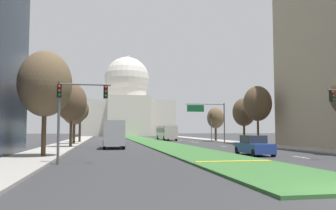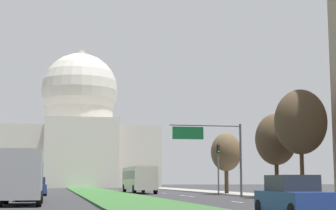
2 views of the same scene
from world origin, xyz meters
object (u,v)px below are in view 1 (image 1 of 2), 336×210
object	(u,v)px
street_tree_left_distant	(80,110)
sedan_lead_stopped	(254,146)
street_tree_left_far	(74,109)
sedan_midblock	(113,140)
box_truck_delivery	(114,134)
capitol_building	(127,105)
traffic_light_far_right	(211,123)
street_tree_right_far	(244,112)
street_tree_right_distant	(216,118)
traffic_light_near_left	(73,104)
overhead_guide_sign	(210,114)
street_tree_right_mid	(258,104)
sedan_distant	(111,137)
city_bus	(166,132)
street_tree_left_near	(45,84)
street_tree_left_mid	(71,102)

from	to	relation	value
street_tree_left_distant	sedan_lead_stopped	bearing A→B (deg)	-62.33
street_tree_left_far	sedan_midblock	distance (m)	8.01
street_tree_left_far	box_truck_delivery	bearing A→B (deg)	-64.70
capitol_building	traffic_light_far_right	distance (m)	68.62
street_tree_right_far	capitol_building	bearing A→B (deg)	99.43
sedan_midblock	box_truck_delivery	distance (m)	7.71
street_tree_right_distant	sedan_midblock	world-z (taller)	street_tree_right_distant
traffic_light_far_right	traffic_light_near_left	bearing A→B (deg)	-119.40
overhead_guide_sign	street_tree_right_mid	bearing A→B (deg)	-66.08
capitol_building	sedan_distant	xyz separation A→B (m)	(-6.84, -65.36, -10.37)
traffic_light_near_left	street_tree_left_distant	distance (m)	36.54
street_tree_right_far	city_bus	xyz separation A→B (m)	(-8.51, 19.78, -3.06)
street_tree_left_near	street_tree_right_distant	size ratio (longest dim) A/B	1.31
street_tree_left_near	sedan_midblock	bearing A→B (deg)	73.75
capitol_building	sedan_distant	distance (m)	66.53
street_tree_right_distant	capitol_building	bearing A→B (deg)	100.60
street_tree_left_mid	sedan_lead_stopped	size ratio (longest dim) A/B	1.70
traffic_light_near_left	street_tree_left_mid	size ratio (longest dim) A/B	0.67
city_bus	street_tree_left_far	bearing A→B (deg)	-133.59
capitol_building	street_tree_left_distant	xyz separation A→B (m)	(-12.11, -68.22, -5.80)
traffic_light_far_right	street_tree_left_mid	xyz separation A→B (m)	(-23.02, -17.08, 2.15)
sedan_distant	street_tree_left_far	bearing A→B (deg)	-119.09
street_tree_left_mid	street_tree_left_near	bearing A→B (deg)	-92.47
capitol_building	sedan_distant	bearing A→B (deg)	-95.98
street_tree_left_far	box_truck_delivery	distance (m)	13.11
street_tree_left_mid	street_tree_left_far	world-z (taller)	street_tree_left_mid
street_tree_right_far	sedan_midblock	world-z (taller)	street_tree_right_far
street_tree_right_far	sedan_lead_stopped	xyz separation A→B (m)	(-8.51, -22.10, -4.04)
street_tree_left_far	sedan_distant	world-z (taller)	street_tree_left_far
sedan_distant	capitol_building	bearing A→B (deg)	84.02
street_tree_left_mid	street_tree_right_distant	xyz separation A→B (m)	(24.35, 18.66, -1.14)
overhead_guide_sign	street_tree_left_near	size ratio (longest dim) A/B	0.79
street_tree_right_far	street_tree_left_distant	world-z (taller)	street_tree_left_distant
street_tree_left_distant	box_truck_delivery	xyz separation A→B (m)	(5.07, -18.66, -3.72)
traffic_light_far_right	street_tree_left_distant	world-z (taller)	street_tree_left_distant
traffic_light_near_left	street_tree_left_distant	bearing A→B (deg)	93.15
street_tree_left_near	street_tree_right_far	size ratio (longest dim) A/B	1.19
overhead_guide_sign	city_bus	size ratio (longest dim) A/B	0.60
street_tree_right_mid	sedan_midblock	size ratio (longest dim) A/B	1.75
street_tree_right_mid	box_truck_delivery	xyz separation A→B (m)	(-19.75, -4.14, -4.10)
street_tree_left_near	street_tree_left_far	bearing A→B (deg)	89.39
street_tree_right_mid	street_tree_right_far	xyz separation A→B (m)	(0.17, 5.19, -0.94)
traffic_light_near_left	sedan_distant	xyz separation A→B (m)	(3.27, 39.31, -2.97)
street_tree_left_near	street_tree_right_mid	size ratio (longest dim) A/B	1.01
traffic_light_near_left	street_tree_left_far	world-z (taller)	street_tree_left_far
street_tree_right_mid	street_tree_left_near	bearing A→B (deg)	-146.94
sedan_midblock	box_truck_delivery	xyz separation A→B (m)	(-0.19, -7.66, 0.88)
street_tree_right_far	sedan_distant	world-z (taller)	street_tree_right_far
sedan_lead_stopped	capitol_building	bearing A→B (deg)	92.51
street_tree_left_mid	box_truck_delivery	distance (m)	6.77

